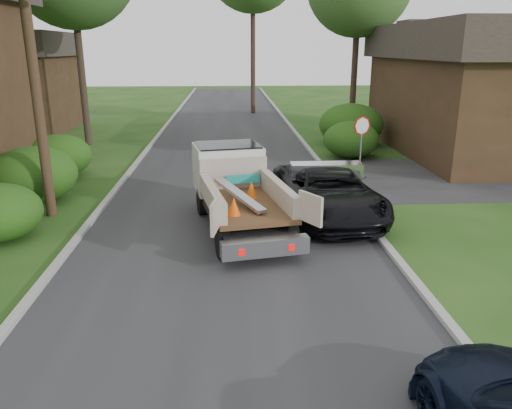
{
  "coord_description": "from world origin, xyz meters",
  "views": [
    {
      "loc": [
        0.05,
        -10.04,
        4.98
      ],
      "look_at": [
        0.7,
        1.95,
        1.2
      ],
      "focal_mm": 35.0,
      "sensor_mm": 36.0,
      "label": 1
    }
  ],
  "objects_px": {
    "house_left_far": "(6,81)",
    "house_right": "(496,87)",
    "flatbed_truck": "(235,183)",
    "black_pickup": "(327,192)",
    "stop_sign": "(362,134)",
    "utility_pole": "(30,41)"
  },
  "relations": [
    {
      "from": "black_pickup",
      "to": "house_right",
      "type": "bearing_deg",
      "value": 37.91
    },
    {
      "from": "flatbed_truck",
      "to": "black_pickup",
      "type": "distance_m",
      "value": 2.88
    },
    {
      "from": "house_left_far",
      "to": "house_right",
      "type": "distance_m",
      "value": 27.68
    },
    {
      "from": "house_right",
      "to": "flatbed_truck",
      "type": "relative_size",
      "value": 2.17
    },
    {
      "from": "flatbed_truck",
      "to": "utility_pole",
      "type": "bearing_deg",
      "value": 161.6
    },
    {
      "from": "stop_sign",
      "to": "flatbed_truck",
      "type": "distance_m",
      "value": 6.94
    },
    {
      "from": "house_right",
      "to": "house_left_far",
      "type": "bearing_deg",
      "value": 163.2
    },
    {
      "from": "flatbed_truck",
      "to": "black_pickup",
      "type": "relative_size",
      "value": 1.07
    },
    {
      "from": "stop_sign",
      "to": "utility_pole",
      "type": "height_order",
      "value": "utility_pole"
    },
    {
      "from": "stop_sign",
      "to": "utility_pole",
      "type": "distance_m",
      "value": 11.91
    },
    {
      "from": "house_right",
      "to": "flatbed_truck",
      "type": "xyz_separation_m",
      "value": [
        -12.81,
        -9.77,
        -2.0
      ]
    },
    {
      "from": "stop_sign",
      "to": "house_right",
      "type": "relative_size",
      "value": 0.19
    },
    {
      "from": "house_left_far",
      "to": "house_right",
      "type": "bearing_deg",
      "value": -16.8
    },
    {
      "from": "utility_pole",
      "to": "house_right",
      "type": "height_order",
      "value": "utility_pole"
    },
    {
      "from": "stop_sign",
      "to": "house_left_far",
      "type": "height_order",
      "value": "house_left_far"
    },
    {
      "from": "house_left_far",
      "to": "house_right",
      "type": "relative_size",
      "value": 0.58
    },
    {
      "from": "utility_pole",
      "to": "house_left_far",
      "type": "distance_m",
      "value": 18.93
    },
    {
      "from": "flatbed_truck",
      "to": "black_pickup",
      "type": "height_order",
      "value": "flatbed_truck"
    },
    {
      "from": "stop_sign",
      "to": "utility_pole",
      "type": "relative_size",
      "value": 0.25
    },
    {
      "from": "house_left_far",
      "to": "house_right",
      "type": "xyz_separation_m",
      "value": [
        26.5,
        -8.0,
        0.11
      ]
    },
    {
      "from": "stop_sign",
      "to": "house_right",
      "type": "xyz_separation_m",
      "value": [
        7.8,
        5.0,
        1.38
      ]
    },
    {
      "from": "house_right",
      "to": "flatbed_truck",
      "type": "distance_m",
      "value": 16.23
    }
  ]
}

